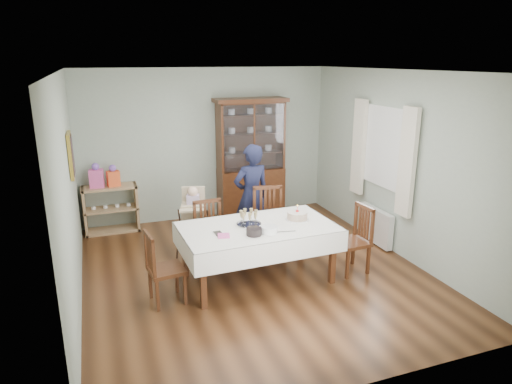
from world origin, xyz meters
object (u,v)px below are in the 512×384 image
woman (251,196)px  birthday_cake (297,216)px  chair_end_right (352,252)px  dining_table (258,253)px  china_cabinet (251,157)px  sideboard (111,209)px  chair_far_right (270,236)px  high_chair (194,227)px  gift_bag_orange (113,177)px  chair_end_left (166,281)px  gift_bag_pink (96,177)px  chair_far_left (212,248)px  champagne_tray (249,221)px

woman → birthday_cake: woman is taller
woman → chair_end_right: bearing=119.1°
dining_table → china_cabinet: size_ratio=0.94×
dining_table → sideboard: (-1.72, 2.52, 0.02)m
chair_far_right → high_chair: (-1.03, 0.50, 0.10)m
birthday_cake → high_chair: bearing=136.3°
gift_bag_orange → sideboard: bearing=166.0°
woman → high_chair: size_ratio=1.56×
high_chair → dining_table: bearing=-46.4°
birthday_cake → chair_end_left: bearing=-173.7°
chair_end_left → woman: bearing=-57.0°
sideboard → gift_bag_pink: bearing=-173.8°
chair_end_right → chair_far_left: bearing=-118.4°
chair_far_right → birthday_cake: size_ratio=3.27×
chair_far_right → chair_end_right: 1.23m
high_chair → champagne_tray: bearing=-48.7°
gift_bag_orange → china_cabinet: bearing=-0.0°
chair_far_left → chair_far_right: size_ratio=0.92×
birthday_cake → chair_far_left: bearing=152.8°
sideboard → chair_end_left: bearing=-79.9°
chair_far_right → chair_end_left: 1.87m
sideboard → chair_far_right: 2.84m
dining_table → high_chair: high_chair is taller
woman → chair_far_right: bearing=97.0°
chair_far_right → gift_bag_pink: size_ratio=2.50×
champagne_tray → gift_bag_pink: size_ratio=0.79×
birthday_cake → dining_table: bearing=-176.2°
sideboard → chair_end_left: (0.48, -2.68, -0.13)m
gift_bag_pink → gift_bag_orange: bearing=0.0°
chair_far_right → china_cabinet: bearing=89.4°
birthday_cake → gift_bag_orange: size_ratio=0.87×
chair_far_left → chair_end_left: 1.07m
high_chair → gift_bag_pink: (-1.31, 1.34, 0.58)m
chair_end_right → gift_bag_pink: size_ratio=2.26×
chair_far_right → chair_end_left: size_ratio=1.14×
champagne_tray → chair_far_right: bearing=47.8°
high_chair → chair_end_right: bearing=-19.2°
chair_far_left → chair_far_right: 0.91m
chair_far_right → birthday_cake: chair_far_right is taller
chair_far_right → chair_end_left: (-1.68, -0.82, -0.04)m
sideboard → birthday_cake: size_ratio=2.85×
dining_table → champagne_tray: (-0.09, 0.08, 0.43)m
champagne_tray → gift_bag_pink: (-1.81, 2.42, 0.16)m
high_chair → birthday_cake: bearing=-27.3°
dining_table → china_cabinet: bearing=72.7°
chair_end_left → birthday_cake: birthday_cake is taller
chair_far_left → birthday_cake: (1.05, -0.54, 0.54)m
chair_far_left → woman: bearing=32.1°
china_cabinet → high_chair: size_ratio=2.09×
woman → sideboard: bearing=-42.1°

